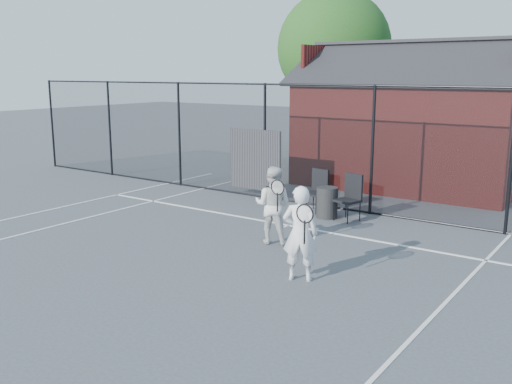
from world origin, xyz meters
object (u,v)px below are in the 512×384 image
Objects in this scene: player_front at (300,233)px; waste_bin at (327,202)px; player_back at (273,205)px; chair_left at (347,198)px; clubhouse at (413,130)px; chair_right at (315,191)px.

waste_bin is (-1.55, 3.81, -0.42)m from player_front.
chair_left is (0.43, 2.35, -0.25)m from player_back.
player_front reaches higher than waste_bin.
clubhouse is at bearing 108.93° from chair_left.
clubhouse reaches higher than player_front.
clubhouse reaches higher than player_back.
clubhouse is 5.06m from waste_bin.
chair_left is at bearing 79.61° from player_back.
waste_bin is (-0.16, -4.90, -1.25)m from clubhouse.
chair_left is 0.53m from waste_bin.
player_back is 1.48× the size of chair_left.
clubhouse is 9.20× the size of waste_bin.
chair_left reaches higher than chair_right.
clubhouse is 6.35× the size of chair_left.
clubhouse is 8.85m from player_front.
clubhouse is 5.03m from chair_left.
chair_left reaches higher than waste_bin.
player_front reaches higher than chair_right.
waste_bin is at bearing 91.71° from player_back.
player_front reaches higher than chair_left.
player_back is (-0.09, -7.25, -0.85)m from clubhouse.
player_front is 2.18× the size of waste_bin.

